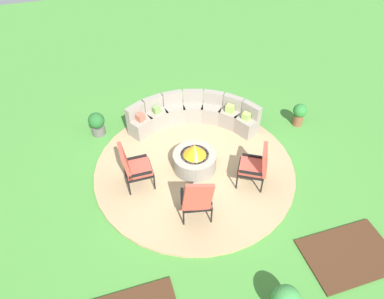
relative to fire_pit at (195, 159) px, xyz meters
name	(u,v)px	position (x,y,z in m)	size (l,w,h in m)	color
ground_plane	(195,169)	(0.00, 0.00, -0.33)	(24.00, 24.00, 0.00)	#478C38
patio_circle	(195,168)	(0.00, 0.00, -0.30)	(4.67, 4.67, 0.06)	tan
mulch_bed_right	(349,255)	(2.10, -3.04, -0.31)	(1.69, 1.17, 0.04)	#472B19
fire_pit	(195,159)	(0.00, 0.00, 0.00)	(1.00, 1.00, 0.70)	gray
curved_stone_bench	(193,115)	(0.45, 1.52, 0.05)	(3.25, 1.59, 0.81)	gray
lounge_chair_front_left	(133,166)	(-1.41, -0.09, 0.29)	(0.63, 0.59, 1.09)	black
lounge_chair_front_right	(197,199)	(-0.39, -1.36, 0.31)	(0.71, 0.67, 1.17)	black
lounge_chair_back_left	(256,165)	(1.13, -0.83, 0.27)	(0.80, 0.81, 1.05)	black
potted_plant_1	(97,123)	(-1.99, 1.98, 0.02)	(0.41, 0.41, 0.64)	#605B56
potted_plant_2	(299,113)	(3.15, 0.76, 0.04)	(0.36, 0.36, 0.63)	brown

